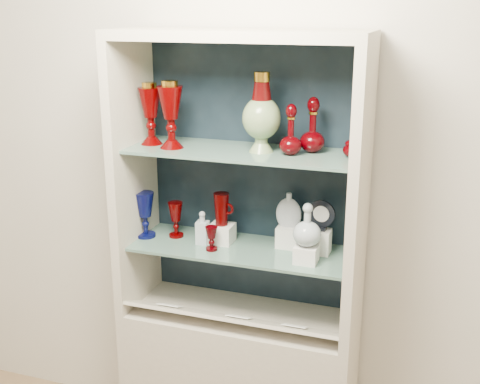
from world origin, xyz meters
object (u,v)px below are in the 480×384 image
(cobalt_goblet, at_px, (145,215))
(clear_square_bottle, at_px, (202,227))
(enamel_urn, at_px, (262,112))
(cameo_medallion, at_px, (322,215))
(clear_round_decanter, at_px, (307,226))
(ruby_decanter_b, at_px, (313,123))
(ruby_goblet_tall, at_px, (176,220))
(ruby_goblet_small, at_px, (212,238))
(flat_flask, at_px, (289,209))
(ruby_pitcher, at_px, (221,209))
(lidded_bowl, at_px, (353,147))
(pedestal_lamp_right, at_px, (171,115))
(pedestal_lamp_left, at_px, (150,114))
(ruby_decanter_a, at_px, (291,127))

(cobalt_goblet, bearing_deg, clear_square_bottle, 0.65)
(enamel_urn, height_order, cameo_medallion, enamel_urn)
(enamel_urn, xyz_separation_m, clear_round_decanter, (0.21, -0.07, -0.42))
(ruby_decanter_b, distance_m, ruby_goblet_tall, 0.75)
(ruby_goblet_small, height_order, clear_round_decanter, clear_round_decanter)
(flat_flask, bearing_deg, cameo_medallion, -11.10)
(ruby_goblet_small, distance_m, clear_round_decanter, 0.41)
(enamel_urn, bearing_deg, ruby_goblet_small, -159.29)
(cobalt_goblet, height_order, ruby_goblet_tall, cobalt_goblet)
(cobalt_goblet, bearing_deg, clear_round_decanter, -3.98)
(ruby_goblet_small, relative_size, ruby_pitcher, 0.74)
(ruby_decanter_b, bearing_deg, lidded_bowl, -12.81)
(pedestal_lamp_right, bearing_deg, cobalt_goblet, 168.13)
(pedestal_lamp_right, distance_m, ruby_decanter_b, 0.57)
(ruby_goblet_tall, distance_m, clear_round_decanter, 0.62)
(clear_square_bottle, bearing_deg, clear_round_decanter, -6.63)
(pedestal_lamp_right, relative_size, ruby_pitcher, 1.94)
(clear_round_decanter, bearing_deg, cobalt_goblet, 176.02)
(pedestal_lamp_right, height_order, clear_square_bottle, pedestal_lamp_right)
(ruby_goblet_tall, xyz_separation_m, cameo_medallion, (0.64, 0.02, 0.09))
(pedestal_lamp_right, relative_size, clear_square_bottle, 1.87)
(ruby_decanter_b, xyz_separation_m, cameo_medallion, (0.05, -0.01, -0.37))
(clear_round_decanter, height_order, cameo_medallion, clear_round_decanter)
(flat_flask, bearing_deg, pedestal_lamp_left, -172.93)
(pedestal_lamp_right, xyz_separation_m, cameo_medallion, (0.61, 0.09, -0.39))
(pedestal_lamp_right, distance_m, clear_round_decanter, 0.70)
(pedestal_lamp_right, relative_size, cameo_medallion, 2.07)
(lidded_bowl, bearing_deg, cobalt_goblet, -177.89)
(enamel_urn, bearing_deg, pedestal_lamp_left, -178.47)
(enamel_urn, bearing_deg, clear_square_bottle, -176.56)
(lidded_bowl, xyz_separation_m, cobalt_goblet, (-0.88, -0.03, -0.36))
(lidded_bowl, distance_m, ruby_pitcher, 0.62)
(cobalt_goblet, distance_m, flat_flask, 0.63)
(ruby_pitcher, bearing_deg, enamel_urn, 1.87)
(cobalt_goblet, height_order, flat_flask, flat_flask)
(ruby_decanter_b, relative_size, cameo_medallion, 1.76)
(lidded_bowl, height_order, cameo_medallion, lidded_bowl)
(clear_round_decanter, bearing_deg, clear_square_bottle, 173.37)
(pedestal_lamp_right, height_order, cobalt_goblet, pedestal_lamp_right)
(ruby_decanter_a, xyz_separation_m, ruby_goblet_tall, (-0.52, 0.04, -0.45))
(cameo_medallion, bearing_deg, pedestal_lamp_right, -164.08)
(enamel_urn, distance_m, lidded_bowl, 0.38)
(lidded_bowl, height_order, clear_square_bottle, lidded_bowl)
(ruby_decanter_a, xyz_separation_m, cobalt_goblet, (-0.64, -0.00, -0.43))
(enamel_urn, bearing_deg, ruby_pitcher, 172.33)
(flat_flask, bearing_deg, ruby_decanter_a, -76.95)
(ruby_decanter_a, relative_size, flat_flask, 1.47)
(cobalt_goblet, xyz_separation_m, clear_round_decanter, (0.73, -0.05, 0.05))
(cobalt_goblet, relative_size, cameo_medallion, 1.54)
(ruby_pitcher, relative_size, clear_round_decanter, 0.84)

